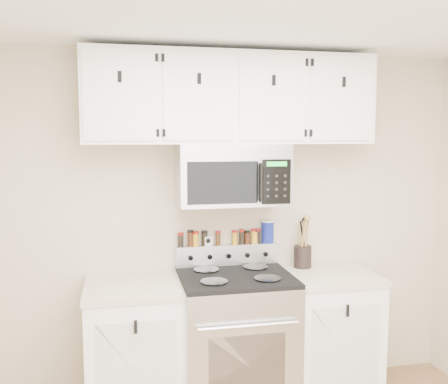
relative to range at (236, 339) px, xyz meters
name	(u,v)px	position (x,y,z in m)	size (l,w,h in m)	color
back_wall	(226,224)	(0.00, 0.32, 0.76)	(3.50, 0.01, 2.50)	tan
range	(236,339)	(0.00, 0.00, 0.00)	(0.76, 0.65, 1.10)	#B7B7BA
base_cabinet_left	(135,350)	(-0.69, 0.02, -0.03)	(0.64, 0.62, 0.92)	white
base_cabinet_right	(327,334)	(0.69, 0.02, -0.03)	(0.64, 0.62, 0.92)	white
microwave	(232,174)	(0.00, 0.13, 1.14)	(0.76, 0.44, 0.42)	#9E9EA3
upper_cabinets	(231,99)	(0.00, 0.15, 1.66)	(2.00, 0.35, 0.62)	white
utensil_crock	(303,255)	(0.56, 0.20, 0.53)	(0.13, 0.13, 0.38)	black
kitchen_timer	(208,241)	(-0.15, 0.28, 0.65)	(0.06, 0.05, 0.07)	silver
salt_canister	(268,231)	(0.31, 0.28, 0.70)	(0.09, 0.09, 0.17)	navy
spice_jar_0	(181,240)	(-0.34, 0.28, 0.66)	(0.04, 0.04, 0.10)	black
spice_jar_1	(191,238)	(-0.27, 0.28, 0.67)	(0.04, 0.04, 0.12)	#401F0F
spice_jar_2	(196,239)	(-0.23, 0.28, 0.67)	(0.05, 0.05, 0.11)	gold
spice_jar_3	(205,238)	(-0.17, 0.28, 0.67)	(0.04, 0.04, 0.11)	black
spice_jar_4	(218,238)	(-0.07, 0.28, 0.67)	(0.04, 0.04, 0.10)	#452C10
spice_jar_5	(235,237)	(0.06, 0.28, 0.67)	(0.04, 0.04, 0.10)	orange
spice_jar_6	(242,237)	(0.11, 0.28, 0.67)	(0.04, 0.04, 0.11)	black
spice_jar_7	(247,237)	(0.15, 0.28, 0.66)	(0.04, 0.04, 0.10)	#442010
spice_jar_8	(254,236)	(0.20, 0.28, 0.67)	(0.04, 0.04, 0.11)	gold
spice_jar_9	(256,236)	(0.22, 0.28, 0.67)	(0.04, 0.04, 0.10)	gold
spice_jar_10	(258,236)	(0.23, 0.28, 0.67)	(0.04, 0.04, 0.11)	black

